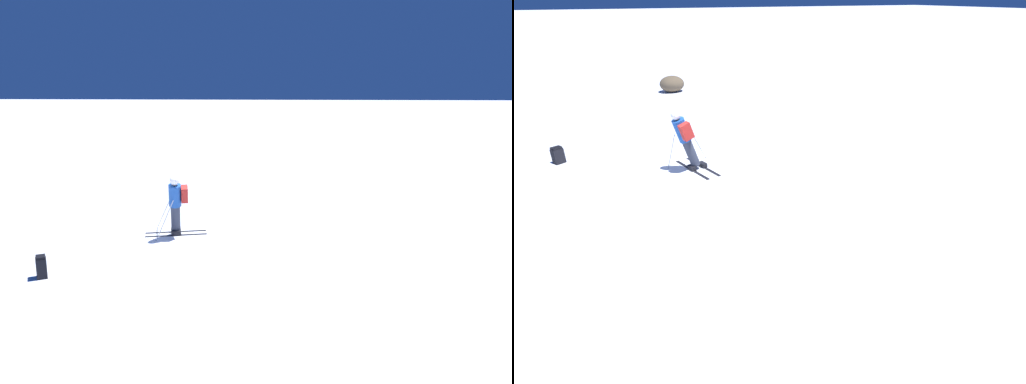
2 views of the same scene
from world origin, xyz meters
The scene contains 3 objects.
ground_plane centered at (0.00, 0.00, 0.00)m, with size 300.00×300.00×0.00m, color white.
skier centered at (-0.36, 0.11, 1.00)m, with size 1.25×1.79×1.82m.
spare_backpack centered at (2.91, -2.12, 0.24)m, with size 0.37×0.34×0.50m.
Camera 1 is at (12.83, 3.53, 4.13)m, focal length 35.00 mm.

